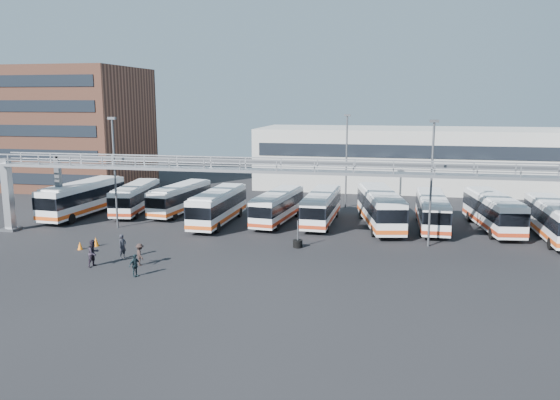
% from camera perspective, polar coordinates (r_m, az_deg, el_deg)
% --- Properties ---
extents(ground, '(140.00, 140.00, 0.00)m').
position_cam_1_polar(ground, '(40.29, -1.57, -6.51)').
color(ground, black).
rests_on(ground, ground).
extents(gantry, '(51.40, 5.15, 7.10)m').
position_cam_1_polar(gantry, '(44.72, 0.11, 2.42)').
color(gantry, gray).
rests_on(gantry, ground).
extents(apartment_building, '(18.00, 15.00, 16.00)m').
position_cam_1_polar(apartment_building, '(80.05, -20.91, 7.07)').
color(apartment_building, brown).
rests_on(apartment_building, ground).
extents(warehouse, '(42.00, 14.00, 8.00)m').
position_cam_1_polar(warehouse, '(75.98, 13.98, 4.27)').
color(warehouse, '#9E9E99').
rests_on(warehouse, ground).
extents(light_pole_left, '(0.70, 0.35, 10.21)m').
position_cam_1_polar(light_pole_left, '(52.20, -16.91, 3.37)').
color(light_pole_left, '#4C4F54').
rests_on(light_pole_left, ground).
extents(light_pole_mid, '(0.70, 0.35, 10.21)m').
position_cam_1_polar(light_pole_mid, '(45.04, 15.56, 2.38)').
color(light_pole_mid, '#4C4F54').
rests_on(light_pole_mid, ground).
extents(light_pole_back, '(0.70, 0.35, 10.21)m').
position_cam_1_polar(light_pole_back, '(60.02, 6.96, 4.60)').
color(light_pole_back, '#4C4F54').
rests_on(light_pole_back, ground).
extents(bus_0, '(3.47, 11.65, 3.49)m').
position_cam_1_polar(bus_0, '(59.21, -19.92, 0.26)').
color(bus_0, silver).
rests_on(bus_0, ground).
extents(bus_1, '(3.61, 10.21, 3.03)m').
position_cam_1_polar(bus_1, '(59.31, -14.84, 0.31)').
color(bus_1, silver).
rests_on(bus_1, ground).
extents(bus_2, '(3.46, 10.17, 3.03)m').
position_cam_1_polar(bus_2, '(57.93, -10.38, 0.25)').
color(bus_2, silver).
rests_on(bus_2, ground).
extents(bus_3, '(2.70, 10.75, 3.25)m').
position_cam_1_polar(bus_3, '(52.38, -6.50, -0.58)').
color(bus_3, silver).
rests_on(bus_3, ground).
extents(bus_4, '(3.46, 10.20, 3.03)m').
position_cam_1_polar(bus_4, '(52.65, -0.25, -0.59)').
color(bus_4, silver).
rests_on(bus_4, ground).
extents(bus_5, '(2.69, 10.37, 3.13)m').
position_cam_1_polar(bus_5, '(52.31, 4.36, -0.63)').
color(bus_5, silver).
rests_on(bus_5, ground).
extents(bus_6, '(4.88, 11.80, 3.49)m').
position_cam_1_polar(bus_6, '(51.51, 10.42, -0.72)').
color(bus_6, silver).
rests_on(bus_6, ground).
extents(bus_7, '(2.53, 10.45, 3.17)m').
position_cam_1_polar(bus_7, '(52.11, 15.60, -1.01)').
color(bus_7, silver).
rests_on(bus_7, ground).
extents(bus_8, '(4.01, 11.08, 3.29)m').
position_cam_1_polar(bus_8, '(53.24, 21.36, -1.03)').
color(bus_8, silver).
rests_on(bus_8, ground).
extents(bus_9, '(2.60, 10.78, 3.27)m').
position_cam_1_polar(bus_9, '(51.71, 26.74, -1.77)').
color(bus_9, silver).
rests_on(bus_9, ground).
extents(pedestrian_a, '(0.63, 0.78, 1.86)m').
position_cam_1_polar(pedestrian_a, '(42.61, -16.14, -4.68)').
color(pedestrian_a, '#212129').
rests_on(pedestrian_a, ground).
extents(pedestrian_b, '(0.97, 1.11, 1.95)m').
position_cam_1_polar(pedestrian_b, '(41.25, -18.91, -5.27)').
color(pedestrian_b, '#251E2A').
rests_on(pedestrian_b, ground).
extents(pedestrian_c, '(1.12, 1.17, 1.60)m').
position_cam_1_polar(pedestrian_c, '(40.60, -14.42, -5.53)').
color(pedestrian_c, black).
rests_on(pedestrian_c, ground).
extents(pedestrian_d, '(0.74, 0.98, 1.54)m').
position_cam_1_polar(pedestrian_d, '(38.17, -14.94, -6.62)').
color(pedestrian_d, '#1A292F').
rests_on(pedestrian_d, ground).
extents(cone_left, '(0.46, 0.46, 0.64)m').
position_cam_1_polar(cone_left, '(46.31, -20.17, -4.50)').
color(cone_left, orange).
rests_on(cone_left, ground).
extents(cone_right, '(0.61, 0.61, 0.74)m').
position_cam_1_polar(cone_right, '(46.91, -18.69, -4.15)').
color(cone_right, orange).
rests_on(cone_right, ground).
extents(tire_stack, '(0.78, 0.78, 2.22)m').
position_cam_1_polar(tire_stack, '(44.12, 1.86, -4.50)').
color(tire_stack, black).
rests_on(tire_stack, ground).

